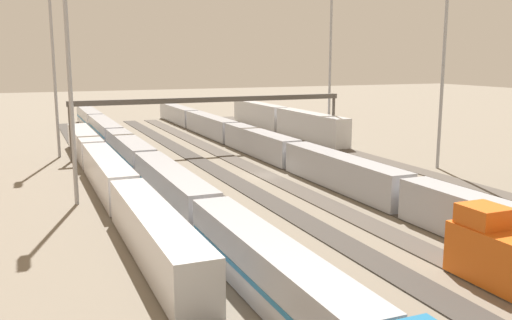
# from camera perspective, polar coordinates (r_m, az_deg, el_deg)

# --- Properties ---
(ground_plane) EXTENTS (400.00, 400.00, 0.00)m
(ground_plane) POSITION_cam_1_polar(r_m,az_deg,el_deg) (71.78, 1.09, -1.64)
(ground_plane) COLOR #756B5B
(track_bed_0) EXTENTS (140.00, 2.80, 0.12)m
(track_bed_0) POSITION_cam_1_polar(r_m,az_deg,el_deg) (81.79, 14.01, -0.42)
(track_bed_0) COLOR #4C443D
(track_bed_0) RESTS_ON ground_plane
(track_bed_1) EXTENTS (140.00, 2.80, 0.12)m
(track_bed_1) POSITION_cam_1_polar(r_m,az_deg,el_deg) (78.93, 11.10, -0.68)
(track_bed_1) COLOR #3D3833
(track_bed_1) RESTS_ON ground_plane
(track_bed_2) EXTENTS (140.00, 2.80, 0.12)m
(track_bed_2) POSITION_cam_1_polar(r_m,az_deg,el_deg) (76.29, 7.97, -0.97)
(track_bed_2) COLOR #4C443D
(track_bed_2) RESTS_ON ground_plane
(track_bed_3) EXTENTS (140.00, 2.80, 0.12)m
(track_bed_3) POSITION_cam_1_polar(r_m,az_deg,el_deg) (73.90, 4.64, -1.27)
(track_bed_3) COLOR #3D3833
(track_bed_3) RESTS_ON ground_plane
(track_bed_4) EXTENTS (140.00, 2.80, 0.12)m
(track_bed_4) POSITION_cam_1_polar(r_m,az_deg,el_deg) (71.77, 1.09, -1.59)
(track_bed_4) COLOR #4C443D
(track_bed_4) RESTS_ON ground_plane
(track_bed_5) EXTENTS (140.00, 2.80, 0.12)m
(track_bed_5) POSITION_cam_1_polar(r_m,az_deg,el_deg) (69.94, -2.66, -1.92)
(track_bed_5) COLOR #3D3833
(track_bed_5) RESTS_ON ground_plane
(track_bed_6) EXTENTS (140.00, 2.80, 0.12)m
(track_bed_6) POSITION_cam_1_polar(r_m,az_deg,el_deg) (68.43, -6.60, -2.26)
(track_bed_6) COLOR #3D3833
(track_bed_6) RESTS_ON ground_plane
(track_bed_7) EXTENTS (140.00, 2.80, 0.12)m
(track_bed_7) POSITION_cam_1_polar(r_m,az_deg,el_deg) (67.25, -10.69, -2.60)
(track_bed_7) COLOR #4C443D
(track_bed_7) RESTS_ON ground_plane
(track_bed_8) EXTENTS (140.00, 2.80, 0.12)m
(track_bed_8) POSITION_cam_1_polar(r_m,az_deg,el_deg) (66.43, -14.91, -2.93)
(track_bed_8) COLOR #3D3833
(track_bed_8) RESTS_ON ground_plane
(train_on_track_0) EXTENTS (47.20, 3.00, 5.00)m
(train_on_track_0) POSITION_cam_1_polar(r_m,az_deg,el_deg) (113.24, 2.69, 4.13)
(train_on_track_0) COLOR silver
(train_on_track_0) RESTS_ON ground_plane
(train_on_track_3) EXTENTS (139.00, 3.00, 4.40)m
(train_on_track_3) POSITION_cam_1_polar(r_m,az_deg,el_deg) (76.55, 3.47, 0.68)
(train_on_track_3) COLOR #1E6B9E
(train_on_track_3) RESTS_ON ground_plane
(train_on_track_7) EXTENTS (139.00, 3.06, 4.40)m
(train_on_track_7) POSITION_cam_1_polar(r_m,az_deg,el_deg) (70.88, -11.47, -0.32)
(train_on_track_7) COLOR #1E6B9E
(train_on_track_7) RESTS_ON ground_plane
(train_on_track_8) EXTENTS (71.40, 3.00, 3.80)m
(train_on_track_8) POSITION_cam_1_polar(r_m,az_deg,el_deg) (65.65, -14.95, -1.34)
(train_on_track_8) COLOR silver
(train_on_track_8) RESTS_ON ground_plane
(light_mast_0) EXTENTS (2.80, 0.70, 28.92)m
(light_mast_0) POSITION_cam_1_polar(r_m,az_deg,el_deg) (101.30, 7.65, 12.18)
(light_mast_0) COLOR #9EA0A5
(light_mast_0) RESTS_ON ground_plane
(light_mast_1) EXTENTS (2.80, 0.70, 24.03)m
(light_mast_1) POSITION_cam_1_polar(r_m,az_deg,el_deg) (59.19, -18.67, 10.46)
(light_mast_1) COLOR #9EA0A5
(light_mast_1) RESTS_ON ground_plane
(light_mast_2) EXTENTS (2.80, 0.70, 30.73)m
(light_mast_2) POSITION_cam_1_polar(r_m,az_deg,el_deg) (79.53, 18.82, 12.94)
(light_mast_2) COLOR #9EA0A5
(light_mast_2) RESTS_ON ground_plane
(light_mast_3) EXTENTS (2.80, 0.70, 26.63)m
(light_mast_3) POSITION_cam_1_polar(r_m,az_deg,el_deg) (89.20, -20.10, 11.10)
(light_mast_3) COLOR #9EA0A5
(light_mast_3) RESTS_ON ground_plane
(signal_gantry) EXTENTS (0.70, 45.00, 8.80)m
(signal_gantry) POSITION_cam_1_polar(r_m,az_deg,el_deg) (89.95, -4.31, 5.80)
(signal_gantry) COLOR #4C4742
(signal_gantry) RESTS_ON ground_plane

